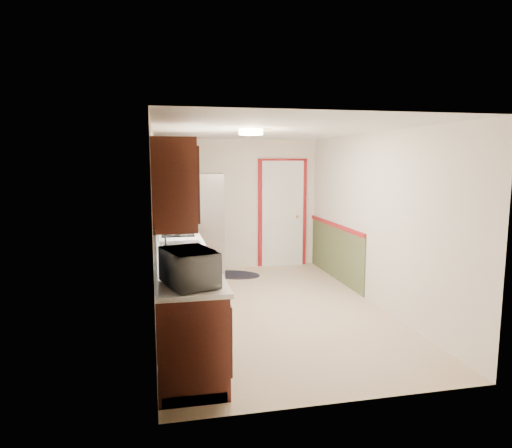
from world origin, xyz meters
name	(u,v)px	position (x,y,z in m)	size (l,w,h in m)	color
room_shell	(270,222)	(0.00, 0.00, 1.20)	(3.20, 5.20, 2.52)	tan
kitchen_run	(178,259)	(-1.24, -0.29, 0.81)	(0.63, 4.00, 2.20)	#36130C
back_wall_trim	(293,221)	(0.99, 2.21, 0.89)	(1.12, 2.30, 2.08)	maroon
ceiling_fixture	(251,132)	(-0.30, -0.20, 2.36)	(0.30, 0.30, 0.06)	#FFD88C
microwave	(190,263)	(-1.20, -1.95, 1.13)	(0.57, 0.31, 0.38)	white
refrigerator	(202,225)	(-0.72, 2.05, 0.89)	(0.78, 0.77, 1.79)	#B7B7BC
rug	(234,275)	(-0.18, 1.90, 0.01)	(0.92, 0.59, 0.01)	black
cooktop	(178,234)	(-1.19, 0.83, 0.95)	(0.46, 0.55, 0.02)	black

